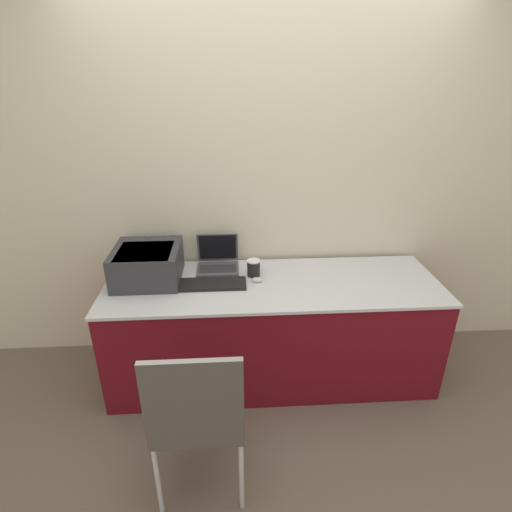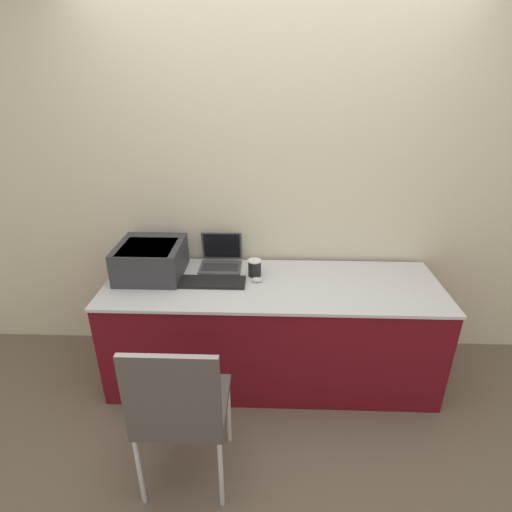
% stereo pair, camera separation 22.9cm
% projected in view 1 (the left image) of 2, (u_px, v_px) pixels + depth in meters
% --- Properties ---
extents(ground_plane, '(14.00, 14.00, 0.00)m').
position_uv_depth(ground_plane, '(276.00, 407.00, 2.62)').
color(ground_plane, '#6B5B4C').
extents(wall_back, '(8.00, 0.05, 2.60)m').
position_uv_depth(wall_back, '(268.00, 183.00, 2.78)').
color(wall_back, beige).
rests_on(wall_back, ground_plane).
extents(table, '(2.20, 0.72, 0.74)m').
position_uv_depth(table, '(272.00, 329.00, 2.79)').
color(table, maroon).
rests_on(table, ground_plane).
extents(printer, '(0.43, 0.43, 0.22)m').
position_uv_depth(printer, '(147.00, 263.00, 2.62)').
color(printer, '#333338').
rests_on(printer, table).
extents(laptop_left, '(0.29, 0.26, 0.23)m').
position_uv_depth(laptop_left, '(218.00, 261.00, 2.81)').
color(laptop_left, '#4C4C51').
rests_on(laptop_left, table).
extents(external_keyboard, '(0.45, 0.16, 0.02)m').
position_uv_depth(external_keyboard, '(211.00, 284.00, 2.59)').
color(external_keyboard, black).
rests_on(external_keyboard, table).
extents(coffee_cup, '(0.09, 0.09, 0.11)m').
position_uv_depth(coffee_cup, '(254.00, 268.00, 2.70)').
color(coffee_cup, black).
rests_on(coffee_cup, table).
extents(mouse, '(0.07, 0.05, 0.03)m').
position_uv_depth(mouse, '(257.00, 280.00, 2.63)').
color(mouse, silver).
rests_on(mouse, table).
extents(chair, '(0.44, 0.43, 0.94)m').
position_uv_depth(chair, '(198.00, 410.00, 1.89)').
color(chair, '#4C4742').
rests_on(chair, ground_plane).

